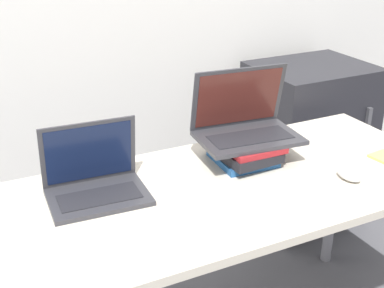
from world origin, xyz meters
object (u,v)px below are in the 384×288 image
(wireless_keyboard, at_px, (290,199))
(mouse, at_px, (349,174))
(laptop_on_books, at_px, (245,124))
(book_stack, at_px, (243,150))
(mini_fridge, at_px, (306,145))
(laptop_left, at_px, (95,182))

(wireless_keyboard, height_order, mouse, mouse)
(laptop_on_books, relative_size, wireless_keyboard, 1.22)
(book_stack, relative_size, laptop_on_books, 0.68)
(book_stack, bearing_deg, wireless_keyboard, -93.56)
(book_stack, xyz_separation_m, wireless_keyboard, (-0.02, -0.32, -0.04))
(mini_fridge, bearing_deg, mouse, -120.70)
(book_stack, xyz_separation_m, laptop_on_books, (0.02, 0.03, 0.09))
(laptop_left, distance_m, mini_fridge, 1.50)
(wireless_keyboard, distance_m, mouse, 0.28)
(book_stack, bearing_deg, mouse, -48.64)
(wireless_keyboard, bearing_deg, laptop_on_books, 83.22)
(laptop_left, bearing_deg, laptop_on_books, 3.27)
(laptop_on_books, distance_m, mini_fridge, 1.02)
(laptop_on_books, height_order, mini_fridge, laptop_on_books)
(book_stack, xyz_separation_m, mouse, (0.26, -0.29, -0.03))
(book_stack, distance_m, wireless_keyboard, 0.33)
(book_stack, bearing_deg, mini_fridge, 36.68)
(book_stack, height_order, laptop_on_books, laptop_on_books)
(laptop_left, height_order, laptop_on_books, laptop_on_books)
(laptop_left, height_order, wireless_keyboard, laptop_left)
(laptop_left, xyz_separation_m, book_stack, (0.57, 0.00, -0.00))
(mini_fridge, bearing_deg, book_stack, -143.32)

